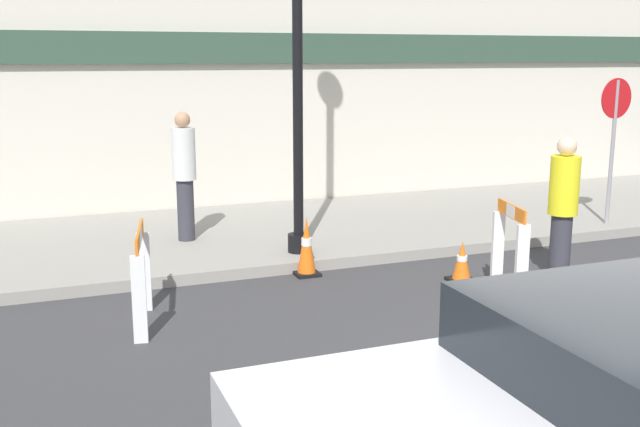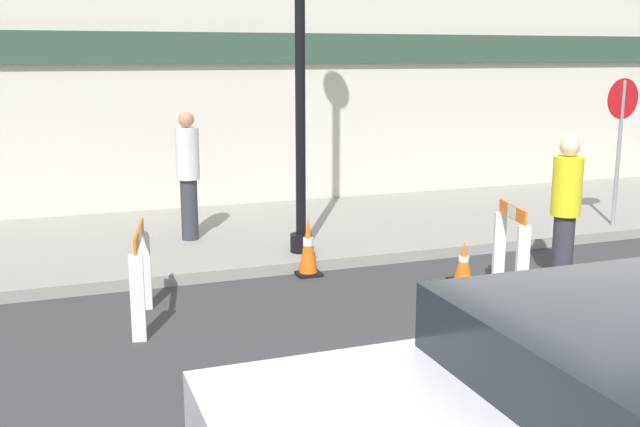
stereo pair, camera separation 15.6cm
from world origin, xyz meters
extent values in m
plane|color=#38383A|center=(0.00, 0.00, 0.00)|extent=(60.00, 60.00, 0.00)
cube|color=gray|center=(0.00, 6.43, 0.07)|extent=(18.00, 3.86, 0.14)
cube|color=beige|center=(0.00, 8.44, 2.75)|extent=(18.00, 0.12, 5.50)
cube|color=#2D4738|center=(0.00, 8.33, 2.80)|extent=(16.20, 0.10, 0.50)
cylinder|color=black|center=(-0.81, 4.99, 0.26)|extent=(0.29, 0.29, 0.24)
cylinder|color=black|center=(-0.81, 4.99, 2.94)|extent=(0.13, 0.13, 5.60)
cylinder|color=gray|center=(4.18, 4.87, 1.23)|extent=(0.06, 0.06, 2.18)
cylinder|color=red|center=(4.18, 4.87, 2.05)|extent=(0.60, 0.07, 0.60)
cube|color=white|center=(0.77, 2.36, 0.47)|extent=(0.14, 0.09, 0.94)
cube|color=white|center=(0.93, 3.03, 0.47)|extent=(0.14, 0.09, 0.94)
cube|color=orange|center=(0.85, 2.70, 1.01)|extent=(0.19, 0.73, 0.15)
cube|color=white|center=(0.85, 2.70, 1.01)|extent=(0.08, 0.22, 0.13)
cube|color=white|center=(-2.98, 3.80, 0.43)|extent=(0.14, 0.08, 0.86)
cube|color=white|center=(-3.16, 2.88, 0.43)|extent=(0.14, 0.08, 0.86)
cube|color=orange|center=(-3.07, 3.34, 0.93)|extent=(0.22, 0.98, 0.15)
cube|color=white|center=(-3.07, 3.34, 0.93)|extent=(0.09, 0.30, 0.14)
cube|color=black|center=(0.73, 3.46, 0.02)|extent=(0.30, 0.30, 0.04)
cone|color=orange|center=(0.73, 3.46, 0.27)|extent=(0.23, 0.22, 0.46)
cylinder|color=white|center=(0.73, 3.46, 0.29)|extent=(0.13, 0.13, 0.06)
cube|color=black|center=(-0.92, 4.40, 0.02)|extent=(0.30, 0.30, 0.04)
cone|color=orange|center=(-0.92, 4.40, 0.39)|extent=(0.22, 0.22, 0.71)
cylinder|color=white|center=(-0.92, 4.40, 0.43)|extent=(0.13, 0.13, 0.10)
cube|color=black|center=(0.53, 1.99, 0.02)|extent=(0.30, 0.30, 0.04)
cone|color=orange|center=(0.53, 1.99, 0.26)|extent=(0.23, 0.22, 0.44)
cylinder|color=white|center=(0.53, 1.99, 0.28)|extent=(0.13, 0.13, 0.06)
cylinder|color=#33333D|center=(1.82, 3.04, 0.42)|extent=(0.26, 0.26, 0.83)
cylinder|color=yellow|center=(1.82, 3.04, 1.18)|extent=(0.36, 0.36, 0.69)
sphere|color=beige|center=(1.82, 3.04, 1.64)|extent=(0.24, 0.24, 0.23)
cylinder|color=#33333D|center=(-2.05, 6.18, 0.57)|extent=(0.28, 0.28, 0.86)
cylinder|color=silver|center=(-2.05, 6.18, 1.36)|extent=(0.38, 0.38, 0.71)
sphere|color=tan|center=(-2.05, 6.18, 1.82)|extent=(0.25, 0.25, 0.21)
camera|label=1|loc=(-4.01, -4.00, 2.68)|focal=42.00mm
camera|label=2|loc=(-3.86, -4.06, 2.68)|focal=42.00mm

